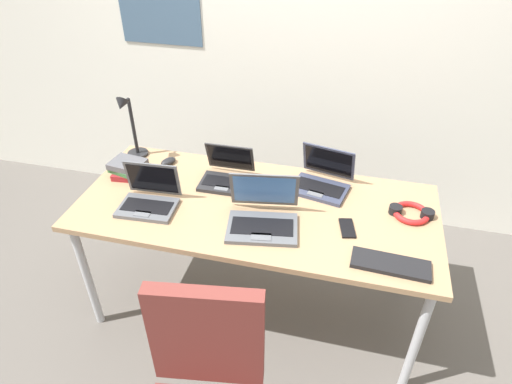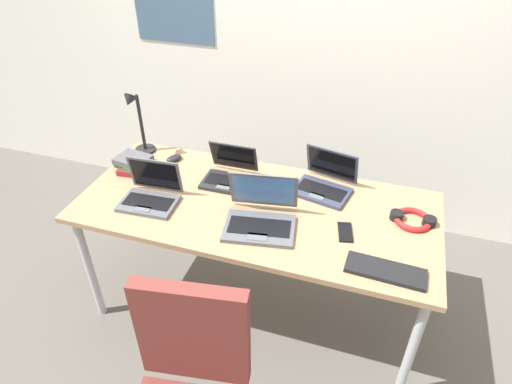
% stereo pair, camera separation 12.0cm
% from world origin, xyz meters
% --- Properties ---
extents(ground_plane, '(12.00, 12.00, 0.00)m').
position_xyz_m(ground_plane, '(0.00, 0.00, 0.00)').
color(ground_plane, '#56514C').
extents(wall_back, '(6.00, 0.13, 2.60)m').
position_xyz_m(wall_back, '(-0.00, 1.10, 1.30)').
color(wall_back, silver).
rests_on(wall_back, ground_plane).
extents(desk, '(1.80, 0.80, 0.74)m').
position_xyz_m(desk, '(0.00, 0.00, 0.68)').
color(desk, '#9E7A56').
rests_on(desk, ground_plane).
extents(desk_lamp, '(0.12, 0.18, 0.40)m').
position_xyz_m(desk_lamp, '(-0.80, 0.28, 0.94)').
color(desk_lamp, black).
rests_on(desk_lamp, desk).
extents(laptop_center, '(0.29, 0.24, 0.21)m').
position_xyz_m(laptop_center, '(-0.52, -0.13, 0.78)').
color(laptop_center, '#515459').
rests_on(laptop_center, desk).
extents(laptop_front_left, '(0.33, 0.30, 0.21)m').
position_xyz_m(laptop_front_left, '(0.30, 0.24, 0.78)').
color(laptop_front_left, '#33384C').
rests_on(laptop_front_left, desk).
extents(laptop_near_mouse, '(0.27, 0.24, 0.19)m').
position_xyz_m(laptop_near_mouse, '(-0.20, 0.16, 0.78)').
color(laptop_near_mouse, '#232326').
rests_on(laptop_near_mouse, desk).
extents(laptop_mid_desk, '(0.37, 0.35, 0.24)m').
position_xyz_m(laptop_mid_desk, '(0.07, -0.14, 0.79)').
color(laptop_mid_desk, '#515459').
rests_on(laptop_mid_desk, desk).
extents(external_keyboard, '(0.34, 0.14, 0.02)m').
position_xyz_m(external_keyboard, '(0.66, -0.28, 0.75)').
color(external_keyboard, black).
rests_on(external_keyboard, desk).
extents(computer_mouse, '(0.10, 0.11, 0.03)m').
position_xyz_m(computer_mouse, '(-0.58, 0.26, 0.76)').
color(computer_mouse, black).
rests_on(computer_mouse, desk).
extents(cell_phone, '(0.09, 0.15, 0.01)m').
position_xyz_m(cell_phone, '(0.46, -0.08, 0.74)').
color(cell_phone, black).
rests_on(cell_phone, desk).
extents(headphones, '(0.21, 0.18, 0.04)m').
position_xyz_m(headphones, '(0.75, 0.10, 0.76)').
color(headphones, red).
rests_on(headphones, desk).
extents(book_stack, '(0.23, 0.19, 0.09)m').
position_xyz_m(book_stack, '(-0.74, 0.10, 0.78)').
color(book_stack, maroon).
rests_on(book_stack, desk).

